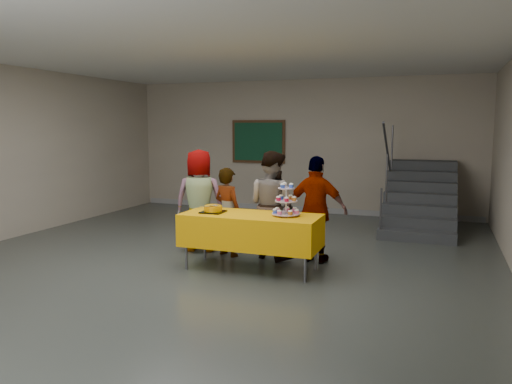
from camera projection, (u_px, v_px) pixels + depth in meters
room_shell at (200, 113)px, 6.64m from camera, size 10.00×10.04×3.02m
bake_table at (251, 230)px, 6.77m from camera, size 1.88×0.78×0.77m
cupcake_stand at (286, 204)px, 6.61m from camera, size 0.38×0.38×0.44m
bear_cake at (213, 208)px, 6.88m from camera, size 0.32×0.36×0.12m
schoolchild_a at (200, 200)px, 7.81m from camera, size 0.88×0.68×1.60m
schoolchild_b at (228, 212)px, 7.52m from camera, size 0.57×0.47×1.34m
schoolchild_c at (272, 205)px, 7.37m from camera, size 0.96×0.88×1.60m
schoolchild_d at (317, 210)px, 7.12m from camera, size 0.93×0.46×1.54m
staircase at (420, 202)px, 9.74m from camera, size 1.30×2.40×2.04m
noticeboard at (258, 142)px, 11.65m from camera, size 1.30×0.05×1.00m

